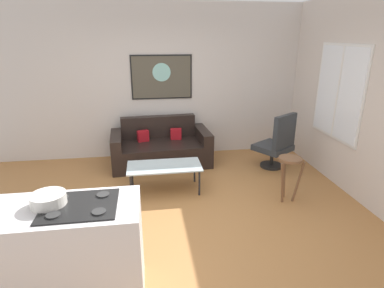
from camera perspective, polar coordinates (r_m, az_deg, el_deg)
ground at (r=4.17m, az=-2.89°, el=-13.71°), size 6.40×6.40×0.04m
back_wall at (r=5.98m, az=-5.49°, el=10.99°), size 6.40×0.05×2.80m
right_wall at (r=4.87m, az=29.04°, el=6.80°), size 0.05×6.40×2.80m
couch at (r=5.77m, az=-5.64°, el=-0.84°), size 1.79×0.98×0.81m
coffee_table at (r=4.71m, az=-5.01°, el=-4.23°), size 1.09×0.54×0.41m
armchair at (r=5.65m, az=15.12°, el=0.16°), size 0.76×0.75×0.99m
bar_stool at (r=4.58m, az=17.17°, el=-4.11°), size 0.36×0.36×0.65m
kitchen_counter at (r=3.08m, az=-23.72°, el=-18.00°), size 1.50×0.63×0.95m
mixing_bowl at (r=2.85m, az=-24.47°, el=-9.18°), size 0.28×0.28×0.11m
wall_painting at (r=5.93m, az=-5.55°, el=11.93°), size 1.11×0.03×0.80m
window at (r=5.33m, az=24.92°, el=8.42°), size 0.03×1.20×1.42m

